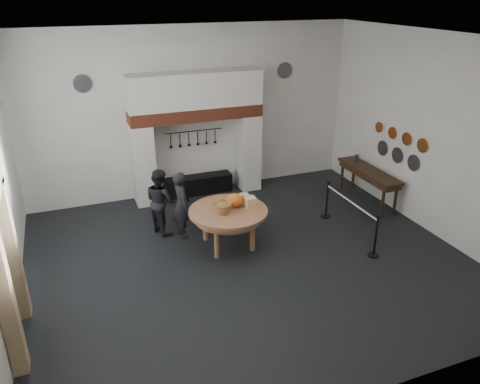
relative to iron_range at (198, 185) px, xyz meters
name	(u,v)px	position (x,y,z in m)	size (l,w,h in m)	color
floor	(247,258)	(0.00, -3.72, -0.25)	(9.00, 8.00, 0.02)	black
ceiling	(249,39)	(0.00, -3.72, 4.25)	(9.00, 8.00, 0.02)	silver
wall_back	(192,112)	(0.00, 0.28, 2.00)	(9.00, 0.02, 4.50)	white
wall_front	(371,263)	(0.00, -7.72, 2.00)	(9.00, 0.02, 4.50)	white
wall_right	(432,135)	(4.50, -3.72, 2.00)	(0.02, 8.00, 4.50)	white
chimney_pier_left	(143,164)	(-1.48, -0.07, 0.82)	(0.55, 0.70, 2.15)	silver
chimney_pier_right	(248,151)	(1.48, -0.07, 0.82)	(0.55, 0.70, 2.15)	silver
hearth_brick_band	(196,113)	(0.00, -0.07, 2.06)	(3.50, 0.72, 0.32)	#9E442B
chimney_hood	(195,90)	(0.00, -0.07, 2.67)	(3.50, 0.70, 0.90)	silver
iron_range	(198,185)	(0.00, 0.00, 0.00)	(1.90, 0.45, 0.50)	black
utensil_rail	(194,131)	(0.00, 0.20, 1.50)	(0.02, 0.02, 1.60)	black
door_recess	(3,277)	(-4.47, -4.72, 1.00)	(0.04, 1.10, 2.50)	black
door_jamb_near	(5,299)	(-4.38, -5.42, 1.05)	(0.22, 0.30, 2.60)	tan
door_jamb_far	(11,251)	(-4.38, -4.02, 1.05)	(0.22, 0.30, 2.60)	tan
wall_plaque	(7,208)	(-4.45, -2.92, 1.35)	(0.05, 0.34, 0.44)	gold
work_table	(228,211)	(-0.18, -3.03, 0.59)	(1.73, 1.73, 0.07)	#A8724F
pumpkin	(235,200)	(0.02, -2.93, 0.78)	(0.36, 0.36, 0.31)	#DC541F
cheese_block_big	(250,202)	(0.32, -3.08, 0.74)	(0.22, 0.22, 0.24)	#E3CC88
cheese_block_small	(244,198)	(0.30, -2.78, 0.72)	(0.18, 0.18, 0.20)	#D8C281
wicker_basket	(224,209)	(-0.33, -3.18, 0.73)	(0.32, 0.32, 0.22)	#A76E3D
bread_loaf	(219,201)	(-0.28, -2.68, 0.69)	(0.31, 0.18, 0.13)	#9C6737
visitor_near	(182,205)	(-1.03, -2.24, 0.54)	(0.58, 0.38, 1.59)	black
visitor_far	(160,201)	(-1.43, -1.84, 0.53)	(0.76, 0.59, 1.56)	black
side_table	(369,171)	(4.10, -2.14, 0.62)	(0.55, 2.20, 0.06)	#362013
pewter_jug	(357,159)	(4.10, -1.54, 0.76)	(0.12, 0.12, 0.22)	#4D4D52
copper_pan_a	(422,145)	(4.46, -3.52, 1.70)	(0.34, 0.34, 0.03)	#C6662D
copper_pan_b	(407,139)	(4.46, -2.97, 1.70)	(0.32, 0.32, 0.03)	#C6662D
copper_pan_c	(392,133)	(4.46, -2.42, 1.70)	(0.30, 0.30, 0.03)	#C6662D
copper_pan_d	(379,127)	(4.46, -1.87, 1.70)	(0.28, 0.28, 0.03)	#C6662D
pewter_plate_left	(413,163)	(4.46, -3.32, 1.20)	(0.40, 0.40, 0.03)	#4C4C51
pewter_plate_mid	(397,155)	(4.46, -2.72, 1.20)	(0.40, 0.40, 0.03)	#4C4C51
pewter_plate_right	(382,148)	(4.46, -2.12, 1.20)	(0.40, 0.40, 0.03)	#4C4C51
pewter_plate_back_left	(83,84)	(-2.70, 0.24, 2.95)	(0.44, 0.44, 0.03)	#4C4C51
pewter_plate_back_right	(285,70)	(2.70, 0.24, 2.95)	(0.44, 0.44, 0.03)	#4C4C51
barrier_post_near	(376,237)	(2.58, -4.60, 0.20)	(0.05, 0.05, 0.90)	black
barrier_post_far	(327,201)	(2.58, -2.60, 0.20)	(0.05, 0.05, 0.90)	black
barrier_rope	(351,202)	(2.58, -3.60, 0.60)	(0.04, 0.04, 2.00)	silver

